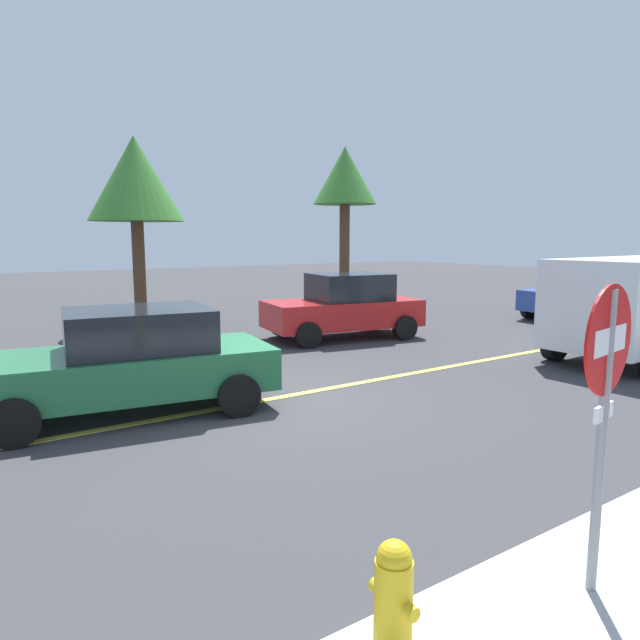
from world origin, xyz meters
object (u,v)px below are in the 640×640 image
at_px(tree_left_verge, 345,179).
at_px(fire_hydrant, 393,602).
at_px(tree_centre_verge, 135,181).
at_px(car_red_mid_road, 344,306).
at_px(stop_sign, 605,392).
at_px(car_blue_far_lane, 583,294).
at_px(car_green_approaching, 129,361).

height_order(tree_left_verge, fire_hydrant, tree_left_verge).
bearing_deg(tree_centre_verge, car_red_mid_road, -47.96).
relative_size(stop_sign, car_blue_far_lane, 0.55).
relative_size(stop_sign, car_green_approaching, 0.51).
height_order(car_blue_far_lane, car_red_mid_road, car_red_mid_road).
distance_m(stop_sign, car_blue_far_lane, 16.17).
distance_m(car_green_approaching, tree_centre_verge, 8.85).
xyz_separation_m(tree_left_verge, tree_centre_verge, (-7.92, -0.86, -0.55)).
relative_size(tree_centre_verge, fire_hydrant, 6.55).
bearing_deg(tree_left_verge, fire_hydrant, -125.64).
bearing_deg(car_green_approaching, fire_hydrant, -91.57).
xyz_separation_m(stop_sign, car_blue_far_lane, (13.76, 8.45, -0.78)).
distance_m(car_red_mid_road, fire_hydrant, 11.63).
distance_m(tree_left_verge, tree_centre_verge, 7.99).
bearing_deg(stop_sign, tree_left_verge, 59.14).
relative_size(car_green_approaching, tree_centre_verge, 0.84).
relative_size(car_green_approaching, car_blue_far_lane, 1.07).
xyz_separation_m(tree_centre_verge, fire_hydrant, (-2.69, -13.94, -3.77)).
distance_m(stop_sign, tree_left_verge, 17.96).
relative_size(tree_left_verge, tree_centre_verge, 1.09).
xyz_separation_m(tree_left_verge, fire_hydrant, (-10.61, -14.80, -4.32)).
xyz_separation_m(stop_sign, tree_centre_verge, (1.15, 14.32, 2.60)).
bearing_deg(stop_sign, fire_hydrant, 166.22).
bearing_deg(car_red_mid_road, tree_left_verge, 53.42).
bearing_deg(tree_left_verge, car_blue_far_lane, -55.12).
bearing_deg(stop_sign, car_blue_far_lane, 31.55).
distance_m(car_blue_far_lane, car_red_mid_road, 8.74).
xyz_separation_m(stop_sign, tree_left_verge, (9.07, 15.18, 3.15)).
distance_m(car_green_approaching, car_red_mid_road, 7.32).
xyz_separation_m(car_blue_far_lane, tree_left_verge, (-4.69, 6.73, 3.93)).
bearing_deg(stop_sign, tree_centre_verge, 85.42).
distance_m(tree_centre_verge, fire_hydrant, 14.69).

